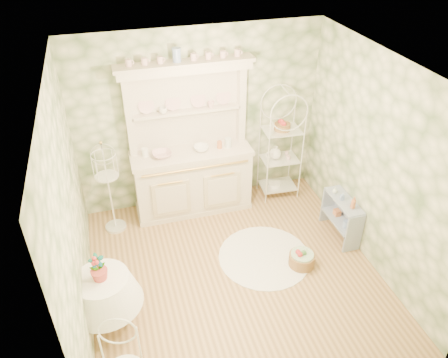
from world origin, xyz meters
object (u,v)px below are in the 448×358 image
object	(u,v)px
birdcage_stand	(109,188)
round_table	(105,300)
side_shelf	(341,217)
bakers_rack	(281,148)
kitchen_dresser	(191,143)
floor_basket	(302,259)

from	to	relation	value
birdcage_stand	round_table	bearing A→B (deg)	-96.64
side_shelf	round_table	world-z (taller)	round_table
round_table	bakers_rack	bearing A→B (deg)	33.45
kitchen_dresser	side_shelf	world-z (taller)	kitchen_dresser
bakers_rack	side_shelf	xyz separation A→B (m)	(0.47, -1.21, -0.53)
side_shelf	kitchen_dresser	bearing A→B (deg)	140.05
kitchen_dresser	bakers_rack	xyz separation A→B (m)	(1.40, -0.00, -0.30)
birdcage_stand	floor_basket	bearing A→B (deg)	-32.27
side_shelf	birdcage_stand	distance (m)	3.27
bakers_rack	floor_basket	bearing A→B (deg)	-96.96
birdcage_stand	floor_basket	distance (m)	2.79
bakers_rack	side_shelf	size ratio (longest dim) A/B	2.31
kitchen_dresser	birdcage_stand	bearing A→B (deg)	-172.08
kitchen_dresser	round_table	distance (m)	2.46
bakers_rack	birdcage_stand	bearing A→B (deg)	-172.70
side_shelf	floor_basket	xyz separation A→B (m)	(-0.77, -0.42, -0.21)
bakers_rack	birdcage_stand	world-z (taller)	bakers_rack
kitchen_dresser	round_table	xyz separation A→B (m)	(-1.41, -1.86, -0.78)
bakers_rack	floor_basket	distance (m)	1.81
bakers_rack	round_table	world-z (taller)	bakers_rack
side_shelf	birdcage_stand	size ratio (longest dim) A/B	0.52
bakers_rack	floor_basket	world-z (taller)	bakers_rack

